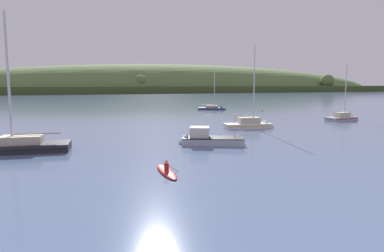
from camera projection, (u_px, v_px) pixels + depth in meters
The scene contains 8 objects.
far_shoreline_hill at pixel (176, 92), 284.19m from camera, with size 521.31×142.28×45.01m.
sailboat_near_mooring at pixel (253, 126), 47.48m from camera, with size 7.35×2.70×12.25m.
sailboat_midwater_white at pixel (10, 149), 30.46m from camera, with size 8.85×3.57×13.59m.
sailboat_far_left at pixel (214, 109), 81.95m from camera, with size 7.01×5.10×11.07m.
sailboat_outer_reach at pixel (344, 119), 57.91m from camera, with size 6.75×3.63×10.30m.
fishing_boat_moored at pixel (206, 141), 34.52m from camera, with size 6.98×4.44×4.03m.
canoe_with_paddler at pixel (167, 171), 23.33m from camera, with size 1.51×4.32×1.02m.
mooring_buoy_off_fishing_boat at pixel (262, 111), 78.25m from camera, with size 0.60×0.60×0.68m.
Camera 1 is at (-7.25, -2.90, 5.97)m, focal length 32.11 mm.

